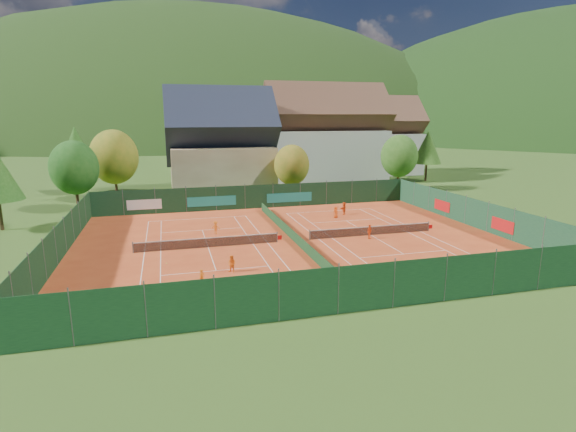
% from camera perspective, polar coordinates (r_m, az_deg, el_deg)
% --- Properties ---
extents(ground, '(600.00, 600.00, 0.00)m').
position_cam_1_polar(ground, '(42.49, 0.71, -3.23)').
color(ground, '#2E4F18').
rests_on(ground, ground).
extents(clay_pad, '(40.00, 32.00, 0.01)m').
position_cam_1_polar(clay_pad, '(42.49, 0.71, -3.20)').
color(clay_pad, '#BC401B').
rests_on(clay_pad, ground).
extents(court_markings_left, '(11.03, 23.83, 0.00)m').
position_cam_1_polar(court_markings_left, '(41.09, -10.10, -3.94)').
color(court_markings_left, white).
rests_on(court_markings_left, ground).
extents(court_markings_right, '(11.03, 23.83, 0.00)m').
position_cam_1_polar(court_markings_right, '(45.27, 10.50, -2.41)').
color(court_markings_right, white).
rests_on(court_markings_right, ground).
extents(tennis_net_left, '(13.30, 0.10, 1.02)m').
position_cam_1_polar(tennis_net_left, '(40.97, -9.91, -3.27)').
color(tennis_net_left, '#59595B').
rests_on(tennis_net_left, ground).
extents(tennis_net_right, '(13.30, 0.10, 1.02)m').
position_cam_1_polar(tennis_net_right, '(45.21, 10.71, -1.79)').
color(tennis_net_right, '#59595B').
rests_on(tennis_net_right, ground).
extents(court_divider, '(0.03, 28.80, 1.00)m').
position_cam_1_polar(court_divider, '(42.35, 0.71, -2.55)').
color(court_divider, '#14371A').
rests_on(court_divider, ground).
extents(fence_north, '(40.00, 0.10, 3.00)m').
position_cam_1_polar(fence_north, '(57.23, -4.13, 2.43)').
color(fence_north, '#13351D').
rests_on(fence_north, ground).
extents(fence_south, '(40.00, 0.04, 3.00)m').
position_cam_1_polar(fence_south, '(27.78, 9.94, -8.93)').
color(fence_south, '#163D1F').
rests_on(fence_south, ground).
extents(fence_west, '(0.04, 32.00, 3.00)m').
position_cam_1_polar(fence_west, '(41.50, -26.93, -2.86)').
color(fence_west, '#13361B').
rests_on(fence_west, ground).
extents(fence_east, '(0.09, 32.00, 3.00)m').
position_cam_1_polar(fence_east, '(51.25, 22.73, 0.27)').
color(fence_east, '#163C24').
rests_on(fence_east, ground).
extents(chalet, '(16.20, 12.00, 16.00)m').
position_cam_1_polar(chalet, '(69.95, -8.53, 8.45)').
color(chalet, beige).
rests_on(chalet, ground).
extents(hotel_block_a, '(21.60, 11.00, 17.25)m').
position_cam_1_polar(hotel_block_a, '(80.17, 4.71, 9.62)').
color(hotel_block_a, silver).
rests_on(hotel_block_a, ground).
extents(hotel_block_b, '(17.28, 10.00, 15.50)m').
position_cam_1_polar(hotel_block_b, '(93.07, 11.24, 9.38)').
color(hotel_block_b, silver).
rests_on(hotel_block_b, ground).
extents(tree_west_front, '(5.72, 5.72, 8.69)m').
position_cam_1_polar(tree_west_front, '(60.57, -25.51, 5.55)').
color(tree_west_front, '#4A2D1A').
rests_on(tree_west_front, ground).
extents(tree_west_mid, '(6.44, 6.44, 9.78)m').
position_cam_1_polar(tree_west_mid, '(65.86, -21.24, 7.00)').
color(tree_west_mid, '#452818').
rests_on(tree_west_mid, ground).
extents(tree_west_back, '(5.60, 5.60, 10.00)m').
position_cam_1_polar(tree_west_back, '(74.54, -25.31, 7.73)').
color(tree_west_back, '#4C321B').
rests_on(tree_west_back, ground).
extents(tree_center, '(5.01, 5.01, 7.60)m').
position_cam_1_polar(tree_center, '(64.04, 0.47, 6.50)').
color(tree_center, '#473319').
rests_on(tree_center, ground).
extents(tree_east_front, '(5.72, 5.72, 8.69)m').
position_cam_1_polar(tree_east_front, '(72.71, 13.94, 7.41)').
color(tree_east_front, '#452C18').
rests_on(tree_east_front, ground).
extents(tree_east_mid, '(5.04, 5.04, 9.00)m').
position_cam_1_polar(tree_east_mid, '(84.61, 17.31, 8.36)').
color(tree_east_mid, '#452E18').
rests_on(tree_east_mid, ground).
extents(tree_east_back, '(7.15, 7.15, 10.86)m').
position_cam_1_polar(tree_east_back, '(87.73, 10.04, 9.32)').
color(tree_east_back, '#4D2D1B').
rests_on(tree_east_back, ground).
extents(mountain_backdrop, '(820.00, 530.00, 242.00)m').
position_cam_1_polar(mountain_backdrop, '(280.38, -6.84, 2.08)').
color(mountain_backdrop, black).
rests_on(mountain_backdrop, ground).
extents(ball_hopper, '(0.34, 0.34, 0.80)m').
position_cam_1_polar(ball_hopper, '(36.83, 24.38, -6.00)').
color(ball_hopper, slate).
rests_on(ball_hopper, ground).
extents(loose_ball_0, '(0.07, 0.07, 0.07)m').
position_cam_1_polar(loose_ball_0, '(37.46, -15.17, -5.82)').
color(loose_ball_0, '#CCD833').
rests_on(loose_ball_0, ground).
extents(loose_ball_1, '(0.07, 0.07, 0.07)m').
position_cam_1_polar(loose_ball_1, '(37.22, 12.66, -5.80)').
color(loose_ball_1, '#CCD833').
rests_on(loose_ball_1, ground).
extents(player_left_near, '(0.51, 0.43, 1.18)m').
position_cam_1_polar(player_left_near, '(32.10, -10.86, -7.69)').
color(player_left_near, orange).
rests_on(player_left_near, ground).
extents(player_left_mid, '(0.82, 0.79, 1.33)m').
position_cam_1_polar(player_left_mid, '(34.33, -7.14, -6.05)').
color(player_left_mid, orange).
rests_on(player_left_mid, ground).
extents(player_left_far, '(0.98, 0.77, 1.33)m').
position_cam_1_polar(player_left_far, '(45.42, -9.17, -1.45)').
color(player_left_far, orange).
rests_on(player_left_far, ground).
extents(player_right_near, '(0.86, 0.80, 1.42)m').
position_cam_1_polar(player_right_near, '(43.78, 10.30, -1.97)').
color(player_right_near, '#E74B14').
rests_on(player_right_near, ground).
extents(player_right_far_a, '(0.78, 0.64, 1.38)m').
position_cam_1_polar(player_right_far_a, '(52.13, 6.08, 0.50)').
color(player_right_far_a, '#E24F14').
rests_on(player_right_far_a, ground).
extents(player_right_far_b, '(1.33, 1.31, 1.53)m').
position_cam_1_polar(player_right_far_b, '(53.89, 7.11, 0.96)').
color(player_right_far_b, '#E74F14').
rests_on(player_right_far_b, ground).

